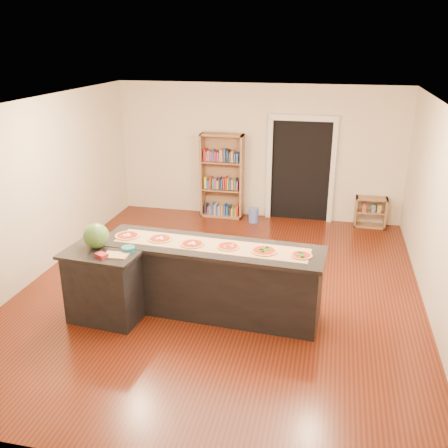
% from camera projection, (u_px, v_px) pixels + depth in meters
% --- Properties ---
extents(room, '(6.00, 7.00, 2.80)m').
position_uv_depth(room, '(221.00, 203.00, 7.23)').
color(room, beige).
rests_on(room, ground).
extents(doorway, '(1.40, 0.09, 2.21)m').
position_uv_depth(doorway, '(301.00, 164.00, 10.28)').
color(doorway, black).
rests_on(doorway, room).
extents(kitchen_island, '(3.08, 0.83, 1.01)m').
position_uv_depth(kitchen_island, '(211.00, 279.00, 6.92)').
color(kitchen_island, black).
rests_on(kitchen_island, ground).
extents(side_counter, '(1.02, 0.74, 1.01)m').
position_uv_depth(side_counter, '(106.00, 284.00, 6.77)').
color(side_counter, black).
rests_on(side_counter, ground).
extents(bookshelf, '(0.90, 0.32, 1.79)m').
position_uv_depth(bookshelf, '(222.00, 176.00, 10.56)').
color(bookshelf, '#976D49').
rests_on(bookshelf, ground).
extents(low_shelf, '(0.63, 0.27, 0.63)m').
position_uv_depth(low_shelf, '(370.00, 212.00, 10.16)').
color(low_shelf, '#976D49').
rests_on(low_shelf, ground).
extents(waste_bin, '(0.21, 0.21, 0.31)m').
position_uv_depth(waste_bin, '(254.00, 215.00, 10.47)').
color(waste_bin, '#566ABF').
rests_on(waste_bin, ground).
extents(kraft_paper, '(2.69, 0.64, 0.00)m').
position_uv_depth(kraft_paper, '(211.00, 245.00, 6.74)').
color(kraft_paper, tan).
rests_on(kraft_paper, kitchen_island).
extents(watermelon, '(0.34, 0.34, 0.34)m').
position_uv_depth(watermelon, '(96.00, 236.00, 6.62)').
color(watermelon, '#144214').
rests_on(watermelon, side_counter).
extents(cutting_board, '(0.32, 0.22, 0.02)m').
position_uv_depth(cutting_board, '(116.00, 255.00, 6.42)').
color(cutting_board, tan).
rests_on(cutting_board, side_counter).
extents(package_red, '(0.19, 0.17, 0.06)m').
position_uv_depth(package_red, '(102.00, 256.00, 6.37)').
color(package_red, maroon).
rests_on(package_red, side_counter).
extents(package_teal, '(0.18, 0.18, 0.07)m').
position_uv_depth(package_teal, '(128.00, 249.00, 6.55)').
color(package_teal, '#195966').
rests_on(package_teal, side_counter).
extents(pizza_a, '(0.34, 0.34, 0.02)m').
position_uv_depth(pizza_a, '(127.00, 236.00, 7.04)').
color(pizza_a, tan).
rests_on(pizza_a, kitchen_island).
extents(pizza_b, '(0.35, 0.35, 0.02)m').
position_uv_depth(pizza_b, '(160.00, 239.00, 6.93)').
color(pizza_b, tan).
rests_on(pizza_b, kitchen_island).
extents(pizza_c, '(0.32, 0.32, 0.02)m').
position_uv_depth(pizza_c, '(192.00, 244.00, 6.75)').
color(pizza_c, tan).
rests_on(pizza_c, kitchen_island).
extents(pizza_d, '(0.31, 0.31, 0.02)m').
position_uv_depth(pizza_d, '(228.00, 246.00, 6.67)').
color(pizza_d, tan).
rests_on(pizza_d, kitchen_island).
extents(pizza_e, '(0.33, 0.33, 0.02)m').
position_uv_depth(pizza_e, '(264.00, 251.00, 6.53)').
color(pizza_e, tan).
rests_on(pizza_e, kitchen_island).
extents(pizza_f, '(0.28, 0.28, 0.02)m').
position_uv_depth(pizza_f, '(301.00, 255.00, 6.40)').
color(pizza_f, tan).
rests_on(pizza_f, kitchen_island).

